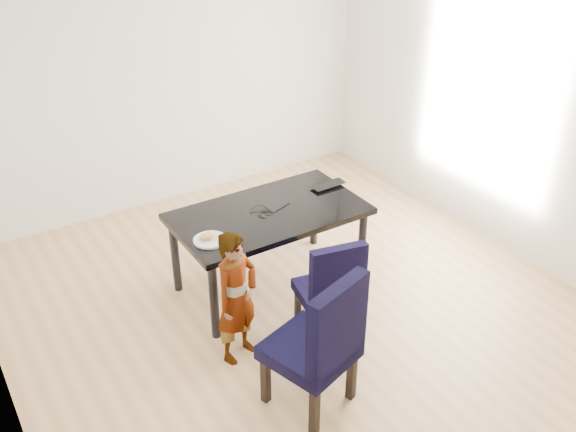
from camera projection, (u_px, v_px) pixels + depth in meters
floor at (301, 315)px, 5.36m from camera, size 4.50×5.00×0.01m
wall_back at (167, 78)px, 6.52m from camera, size 4.50×0.01×2.70m
wall_right at (513, 110)px, 5.73m from camera, size 0.01×5.00×2.70m
dining_table at (269, 249)px, 5.54m from camera, size 1.60×0.90×0.75m
chair_left at (310, 340)px, 4.27m from camera, size 0.65×0.67×1.08m
chair_right at (327, 285)px, 4.95m from camera, size 0.52×0.53×0.91m
child at (237, 298)px, 4.67m from camera, size 0.46×0.38×1.08m
plate at (210, 240)px, 4.94m from camera, size 0.34×0.34×0.01m
sandwich at (208, 236)px, 4.93m from camera, size 0.15×0.07×0.06m
laptop at (325, 183)px, 5.76m from camera, size 0.33×0.21×0.03m
cable_tangle at (266, 214)px, 5.30m from camera, size 0.16×0.16×0.01m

